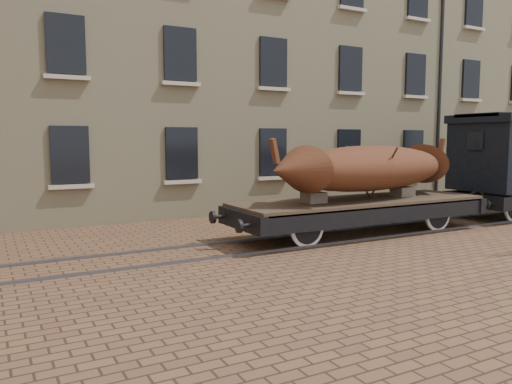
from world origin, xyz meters
TOP-DOWN VIEW (x-y plane):
  - ground at (0.00, 0.00)m, footprint 90.00×90.00m
  - warehouse_cream at (3.00, 9.99)m, footprint 40.00×10.19m
  - rail_track at (0.00, 0.00)m, footprint 30.00×1.52m
  - flatcar_wagon at (0.91, -0.00)m, footprint 8.40×2.28m
  - iron_boat at (1.24, -0.00)m, footprint 7.20×2.95m

SIDE VIEW (x-z plane):
  - ground at x=0.00m, z-range 0.00..0.00m
  - rail_track at x=0.00m, z-range 0.00..0.06m
  - flatcar_wagon at x=0.91m, z-range 0.16..1.42m
  - iron_boat at x=1.24m, z-range 1.01..2.71m
  - warehouse_cream at x=3.00m, z-range 0.00..14.00m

